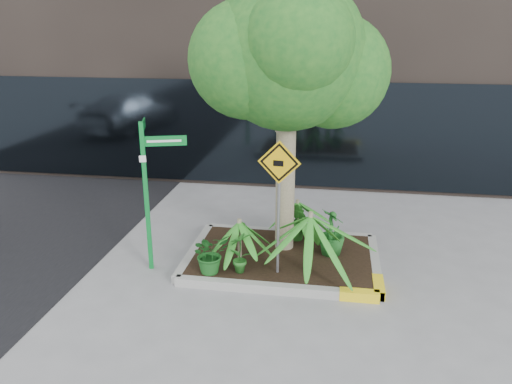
# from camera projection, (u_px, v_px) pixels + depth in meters

# --- Properties ---
(ground) EXTENTS (80.00, 80.00, 0.00)m
(ground) POSITION_uv_depth(u_px,v_px,m) (269.00, 268.00, 8.57)
(ground) COLOR gray
(ground) RESTS_ON ground
(planter) EXTENTS (3.35, 2.36, 0.15)m
(planter) POSITION_uv_depth(u_px,v_px,m) (284.00, 257.00, 8.76)
(planter) COLOR #9E9E99
(planter) RESTS_ON ground
(tree) EXTENTS (3.24, 2.87, 4.86)m
(tree) POSITION_uv_depth(u_px,v_px,m) (288.00, 53.00, 8.00)
(tree) COLOR tan
(tree) RESTS_ON ground
(palm_front) EXTENTS (1.20, 1.20, 1.33)m
(palm_front) POSITION_uv_depth(u_px,v_px,m) (311.00, 216.00, 7.78)
(palm_front) COLOR tan
(palm_front) RESTS_ON ground
(palm_left) EXTENTS (0.88, 0.88, 0.97)m
(palm_left) POSITION_uv_depth(u_px,v_px,m) (239.00, 222.00, 8.26)
(palm_left) COLOR tan
(palm_left) RESTS_ON ground
(palm_back) EXTENTS (0.81, 0.81, 0.90)m
(palm_back) POSITION_uv_depth(u_px,v_px,m) (297.00, 202.00, 9.35)
(palm_back) COLOR tan
(palm_back) RESTS_ON ground
(shrub_a) EXTENTS (0.85, 0.85, 0.67)m
(shrub_a) POSITION_uv_depth(u_px,v_px,m) (210.00, 253.00, 8.04)
(shrub_a) COLOR #17521A
(shrub_a) RESTS_ON planter
(shrub_b) EXTENTS (0.64, 0.64, 0.83)m
(shrub_b) POSITION_uv_depth(u_px,v_px,m) (332.00, 232.00, 8.65)
(shrub_b) COLOR #1B5B1E
(shrub_b) RESTS_ON planter
(shrub_c) EXTENTS (0.54, 0.54, 0.73)m
(shrub_c) POSITION_uv_depth(u_px,v_px,m) (240.00, 251.00, 8.03)
(shrub_c) COLOR #22651F
(shrub_c) RESTS_ON planter
(shrub_d) EXTENTS (0.58, 0.58, 0.78)m
(shrub_d) POSITION_uv_depth(u_px,v_px,m) (298.00, 221.00, 9.21)
(shrub_d) COLOR #205F1B
(shrub_d) RESTS_ON planter
(street_sign_post) EXTENTS (0.89, 0.73, 2.54)m
(street_sign_post) POSITION_uv_depth(u_px,v_px,m) (148.00, 180.00, 8.14)
(street_sign_post) COLOR #0B7E2D
(street_sign_post) RESTS_ON ground
(cattle_sign) EXTENTS (0.67, 0.11, 2.19)m
(cattle_sign) POSITION_uv_depth(u_px,v_px,m) (279.00, 186.00, 7.66)
(cattle_sign) COLOR slate
(cattle_sign) RESTS_ON ground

